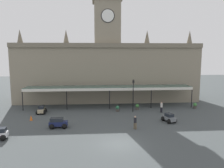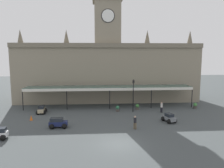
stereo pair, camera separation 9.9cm
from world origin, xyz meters
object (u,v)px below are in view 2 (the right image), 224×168
car_beige_sedan (42,110)px  pedestrian_near_entrance (162,107)px  planter_forecourt_centre (137,107)px  victorian_lamppost (133,92)px  traffic_cone (31,118)px  car_navy_estate (58,123)px  pedestrian_beside_cars (135,122)px  planter_near_kerb (195,106)px  car_grey_sedan (169,118)px  planter_by_canopy (118,109)px

car_beige_sedan → pedestrian_near_entrance: 18.69m
car_beige_sedan → planter_forecourt_centre: size_ratio=2.19×
victorian_lamppost → traffic_cone: victorian_lamppost is taller
car_navy_estate → car_beige_sedan: size_ratio=1.07×
pedestrian_beside_cars → traffic_cone: bearing=161.5°
car_beige_sedan → pedestrian_beside_cars: pedestrian_beside_cars is taller
pedestrian_beside_cars → traffic_cone: (-13.74, 4.59, -0.55)m
car_navy_estate → pedestrian_beside_cars: pedestrian_beside_cars is taller
pedestrian_beside_cars → planter_near_kerb: bearing=38.3°
car_grey_sedan → planter_forecourt_centre: (-3.07, 6.71, -0.01)m
traffic_cone → planter_by_canopy: planter_by_canopy is taller
pedestrian_near_entrance → planter_by_canopy: bearing=171.7°
planter_by_canopy → traffic_cone: bearing=-163.1°
traffic_cone → victorian_lamppost: bearing=12.8°
car_navy_estate → planter_near_kerb: car_navy_estate is taller
pedestrian_near_entrance → car_grey_sedan: bearing=-94.9°
victorian_lamppost → car_beige_sedan: bearing=179.4°
pedestrian_beside_cars → planter_near_kerb: 15.15m
car_grey_sedan → car_beige_sedan: 19.09m
traffic_cone → planter_by_canopy: 12.96m
pedestrian_beside_cars → victorian_lamppost: size_ratio=0.32×
car_navy_estate → traffic_cone: car_navy_estate is taller
car_navy_estate → victorian_lamppost: 12.83m
victorian_lamppost → planter_forecourt_centre: bearing=53.5°
planter_near_kerb → car_navy_estate: bearing=-159.1°
car_beige_sedan → planter_by_canopy: size_ratio=2.19×
pedestrian_beside_cars → traffic_cone: size_ratio=2.33×
traffic_cone → planter_forecourt_centre: planter_forecourt_centre is taller
pedestrian_beside_cars → victorian_lamppost: (1.09, 7.96, 2.31)m
planter_near_kerb → planter_by_canopy: same height
pedestrian_beside_cars → planter_by_canopy: 8.47m
planter_by_canopy → car_grey_sedan: bearing=-42.3°
planter_forecourt_centre → pedestrian_near_entrance: bearing=-28.1°
victorian_lamppost → planter_by_canopy: bearing=170.9°
traffic_cone → planter_by_canopy: bearing=16.9°
car_navy_estate → pedestrian_beside_cars: size_ratio=1.35×
pedestrian_beside_cars → victorian_lamppost: victorian_lamppost is taller
victorian_lamppost → car_navy_estate: bearing=-147.4°
pedestrian_beside_cars → planter_near_kerb: pedestrian_beside_cars is taller
planter_forecourt_centre → pedestrian_beside_cars: bearing=-102.3°
car_navy_estate → victorian_lamppost: bearing=32.6°
victorian_lamppost → planter_forecourt_centre: 3.14m
car_grey_sedan → pedestrian_beside_cars: 5.68m
victorian_lamppost → planter_near_kerb: bearing=7.5°
car_navy_estate → planter_forecourt_centre: (11.50, 8.01, -0.07)m
car_grey_sedan → planter_forecourt_centre: bearing=114.6°
planter_near_kerb → car_grey_sedan: bearing=-134.7°
pedestrian_near_entrance → victorian_lamppost: victorian_lamppost is taller
planter_near_kerb → car_beige_sedan: bearing=-177.1°
car_beige_sedan → traffic_cone: 3.57m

